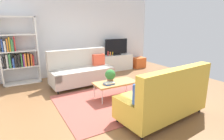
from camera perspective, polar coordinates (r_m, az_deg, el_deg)
ground_plane at (r=4.86m, az=0.34°, el=-8.56°), size 7.68×7.68×0.00m
wall_far at (r=7.06m, az=-11.30°, el=10.49°), size 6.40×0.12×2.90m
area_rug at (r=4.71m, az=1.76°, el=-9.31°), size 2.90×2.20×0.01m
couch_beige at (r=5.81m, az=-9.47°, el=-0.31°), size 1.94×0.94×1.10m
couch_green at (r=3.86m, az=15.90°, el=-8.36°), size 1.97×1.01×1.10m
coffee_table at (r=4.75m, az=1.05°, el=-4.07°), size 1.10×0.56×0.42m
tv_console at (r=7.55m, az=1.22°, el=2.35°), size 1.40×0.44×0.64m
tv at (r=7.43m, az=1.33°, el=7.09°), size 1.00×0.20×0.64m
bookshelf at (r=6.42m, az=-27.21°, el=4.73°), size 1.10×0.36×2.10m
storage_trunk at (r=8.11m, az=8.27°, el=2.31°), size 0.52×0.40×0.44m
potted_plant at (r=4.64m, az=-0.54°, el=-1.67°), size 0.27×0.27×0.35m
table_book_0 at (r=4.57m, az=-0.88°, el=-4.29°), size 0.26×0.20×0.03m
table_book_1 at (r=4.56m, az=-0.88°, el=-3.97°), size 0.25×0.19×0.03m
vase_0 at (r=7.25m, az=-2.92°, el=5.12°), size 0.13×0.13×0.18m
bottle_0 at (r=7.25m, az=-1.26°, el=5.17°), size 0.05×0.05×0.19m
bottle_1 at (r=7.31m, az=-0.54°, el=5.10°), size 0.06×0.06×0.15m
bottle_2 at (r=7.36m, az=0.21°, el=5.12°), size 0.04×0.04×0.14m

